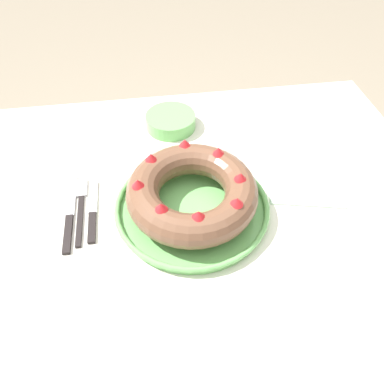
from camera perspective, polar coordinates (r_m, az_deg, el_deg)
name	(u,v)px	position (r m, az deg, el deg)	size (l,w,h in m)	color
ground_plane	(198,351)	(1.50, 0.85, -23.06)	(8.00, 8.00, 0.00)	gray
dining_table	(200,248)	(0.91, 1.30, -8.57)	(1.19, 1.04, 0.76)	silver
serving_dish	(192,207)	(0.84, 0.00, -2.28)	(0.35, 0.35, 0.03)	#6BB760
bundt_cake	(192,192)	(0.81, 0.00, 0.04)	(0.29, 0.29, 0.09)	brown
fork	(81,206)	(0.89, -16.57, -2.00)	(0.02, 0.20, 0.01)	black
serving_knife	(70,217)	(0.88, -18.16, -3.68)	(0.02, 0.23, 0.01)	black
cake_knife	(93,214)	(0.87, -14.91, -3.29)	(0.02, 0.18, 0.01)	black
side_bowl	(171,121)	(1.07, -3.27, 10.74)	(0.14, 0.14, 0.04)	#6BB760
napkin	(305,187)	(0.94, 16.88, 0.70)	(0.17, 0.12, 0.00)	#B2D1B7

